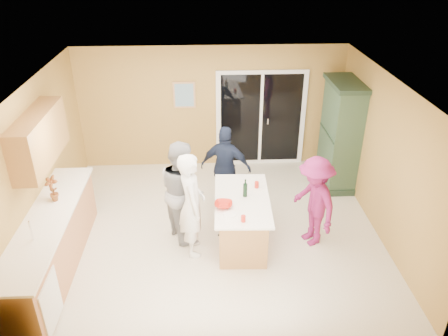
{
  "coord_description": "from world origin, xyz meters",
  "views": [
    {
      "loc": [
        -0.16,
        -6.15,
        4.5
      ],
      "look_at": [
        0.15,
        0.1,
        1.15
      ],
      "focal_mm": 35.0,
      "sensor_mm": 36.0,
      "label": 1
    }
  ],
  "objects_px": {
    "woman_white": "(192,205)",
    "woman_magenta": "(314,202)",
    "kitchen_island": "(242,222)",
    "woman_grey": "(182,190)",
    "woman_navy": "(226,168)",
    "green_hutch": "(340,136)"
  },
  "relations": [
    {
      "from": "kitchen_island",
      "to": "woman_magenta",
      "type": "relative_size",
      "value": 1.05
    },
    {
      "from": "kitchen_island",
      "to": "woman_grey",
      "type": "xyz_separation_m",
      "value": [
        -0.96,
        0.26,
        0.47
      ]
    },
    {
      "from": "woman_navy",
      "to": "woman_magenta",
      "type": "height_order",
      "value": "woman_navy"
    },
    {
      "from": "woman_grey",
      "to": "woman_magenta",
      "type": "xyz_separation_m",
      "value": [
        2.1,
        -0.31,
        -0.09
      ]
    },
    {
      "from": "woman_grey",
      "to": "woman_magenta",
      "type": "relative_size",
      "value": 1.11
    },
    {
      "from": "woman_grey",
      "to": "woman_navy",
      "type": "relative_size",
      "value": 1.08
    },
    {
      "from": "woman_white",
      "to": "woman_grey",
      "type": "height_order",
      "value": "woman_white"
    },
    {
      "from": "kitchen_island",
      "to": "woman_grey",
      "type": "distance_m",
      "value": 1.1
    },
    {
      "from": "kitchen_island",
      "to": "woman_navy",
      "type": "height_order",
      "value": "woman_navy"
    },
    {
      "from": "woman_white",
      "to": "woman_navy",
      "type": "bearing_deg",
      "value": -32.41
    },
    {
      "from": "kitchen_island",
      "to": "woman_grey",
      "type": "bearing_deg",
      "value": 166.87
    },
    {
      "from": "woman_white",
      "to": "woman_magenta",
      "type": "bearing_deg",
      "value": -93.91
    },
    {
      "from": "green_hutch",
      "to": "woman_grey",
      "type": "bearing_deg",
      "value": -152.19
    },
    {
      "from": "woman_navy",
      "to": "woman_magenta",
      "type": "bearing_deg",
      "value": 154.76
    },
    {
      "from": "woman_navy",
      "to": "woman_white",
      "type": "bearing_deg",
      "value": 81.65
    },
    {
      "from": "woman_white",
      "to": "woman_grey",
      "type": "distance_m",
      "value": 0.48
    },
    {
      "from": "kitchen_island",
      "to": "green_hutch",
      "type": "xyz_separation_m",
      "value": [
        2.07,
        1.86,
        0.65
      ]
    },
    {
      "from": "kitchen_island",
      "to": "woman_magenta",
      "type": "height_order",
      "value": "woman_magenta"
    },
    {
      "from": "woman_white",
      "to": "woman_grey",
      "type": "xyz_separation_m",
      "value": [
        -0.17,
        0.45,
        -0.01
      ]
    },
    {
      "from": "kitchen_island",
      "to": "woman_navy",
      "type": "xyz_separation_m",
      "value": [
        -0.2,
        1.13,
        0.4
      ]
    },
    {
      "from": "kitchen_island",
      "to": "woman_navy",
      "type": "distance_m",
      "value": 1.21
    },
    {
      "from": "woman_white",
      "to": "woman_navy",
      "type": "relative_size",
      "value": 1.09
    }
  ]
}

